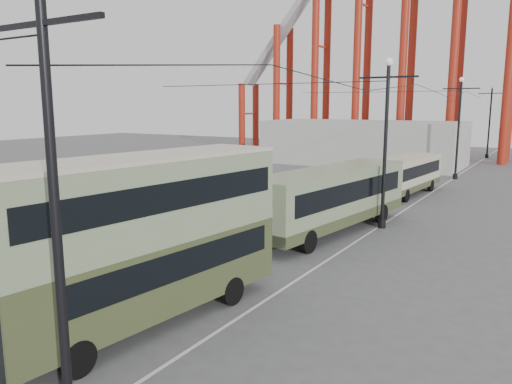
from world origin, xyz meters
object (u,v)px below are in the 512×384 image
Objects in this scene: lamp_post_near at (44,48)px; single_decker_green at (331,197)px; single_decker_cream at (407,174)px; pedestrian at (279,226)px; double_decker_bus at (144,232)px.

lamp_post_near is 19.68m from single_decker_green.
lamp_post_near is 33.01m from single_decker_cream.
lamp_post_near is 16.72m from pedestrian.
single_decker_green is 6.56× the size of pedestrian.
double_decker_bus is at bearing -83.76° from single_decker_green.
lamp_post_near is at bearing -75.91° from single_decker_green.
lamp_post_near reaches higher than double_decker_bus.
double_decker_bus reaches higher than single_decker_green.
single_decker_cream is (0.75, 27.51, -1.36)m from double_decker_bus.
single_decker_green is (-2.12, 18.65, -5.91)m from lamp_post_near.
lamp_post_near is 7.31m from double_decker_bus.
lamp_post_near is 1.06× the size of double_decker_bus.
double_decker_bus is 0.81× the size of single_decker_green.
lamp_post_near is at bearing 64.15° from pedestrian.
single_decker_cream is (-1.70, 32.37, -6.23)m from lamp_post_near.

